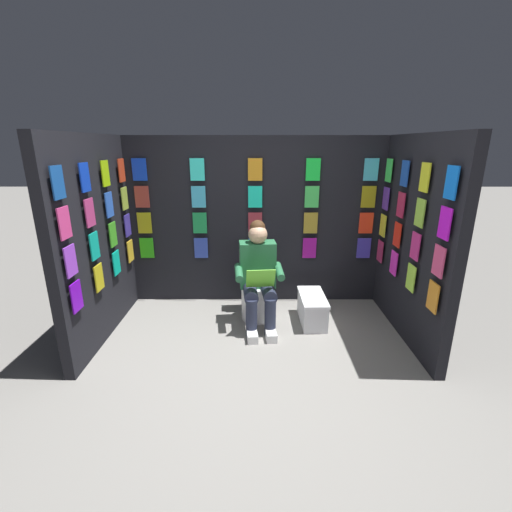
# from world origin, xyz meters

# --- Properties ---
(ground_plane) EXTENTS (30.00, 30.00, 0.00)m
(ground_plane) POSITION_xyz_m (0.00, 0.00, 0.00)
(ground_plane) COLOR gray
(display_wall_back) EXTENTS (3.24, 0.14, 2.08)m
(display_wall_back) POSITION_xyz_m (0.00, -1.76, 1.04)
(display_wall_back) COLOR black
(display_wall_back) RESTS_ON ground
(display_wall_left) EXTENTS (0.14, 1.71, 2.08)m
(display_wall_left) POSITION_xyz_m (-1.62, -0.86, 1.04)
(display_wall_left) COLOR black
(display_wall_left) RESTS_ON ground
(display_wall_right) EXTENTS (0.14, 1.71, 2.08)m
(display_wall_right) POSITION_xyz_m (1.62, -0.86, 1.04)
(display_wall_right) COLOR black
(display_wall_right) RESTS_ON ground
(toilet) EXTENTS (0.43, 0.57, 0.77)m
(toilet) POSITION_xyz_m (-0.02, -1.26, 0.33)
(toilet) COLOR white
(toilet) RESTS_ON ground
(person_reading) EXTENTS (0.55, 0.71, 1.19)m
(person_reading) POSITION_xyz_m (-0.04, -1.04, 0.60)
(person_reading) COLOR #286B42
(person_reading) RESTS_ON ground
(comic_longbox_near) EXTENTS (0.29, 0.61, 0.33)m
(comic_longbox_near) POSITION_xyz_m (-0.66, -1.09, 0.17)
(comic_longbox_near) COLOR silver
(comic_longbox_near) RESTS_ON ground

